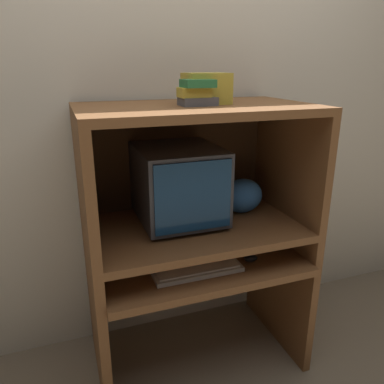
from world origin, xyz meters
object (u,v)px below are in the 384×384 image
crt_monitor (178,184)px  mouse (251,258)px  book_stack (197,93)px  keyboard (197,269)px  snack_bag (242,196)px  storage_box (206,88)px

crt_monitor → mouse: size_ratio=6.47×
mouse → book_stack: bearing=152.0°
keyboard → snack_bag: bearing=35.7°
snack_bag → book_stack: 0.62m
snack_bag → storage_box: storage_box is taller
storage_box → mouse: bearing=-50.8°
snack_bag → book_stack: bearing=-159.1°
mouse → snack_bag: bearing=74.7°
crt_monitor → storage_box: 0.46m
mouse → storage_box: 0.81m
keyboard → book_stack: bearing=71.8°
snack_bag → crt_monitor: bearing=-179.6°
crt_monitor → mouse: crt_monitor is taller
book_stack → storage_box: size_ratio=0.84×
keyboard → snack_bag: snack_bag is taller
book_stack → storage_box: storage_box is taller
keyboard → snack_bag: size_ratio=1.88×
mouse → book_stack: 0.80m
keyboard → storage_box: bearing=60.5°
crt_monitor → storage_box: storage_box is taller
mouse → book_stack: size_ratio=0.43×
mouse → book_stack: book_stack is taller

